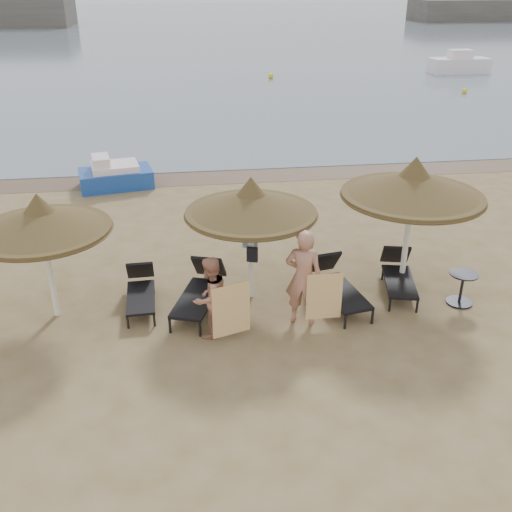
{
  "coord_description": "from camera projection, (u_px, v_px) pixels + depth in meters",
  "views": [
    {
      "loc": [
        -1.43,
        -8.82,
        5.97
      ],
      "look_at": [
        -0.07,
        1.2,
        1.02
      ],
      "focal_mm": 40.0,
      "sensor_mm": 36.0,
      "label": 1
    }
  ],
  "objects": [
    {
      "name": "towel_right",
      "position": [
        324.0,
        297.0,
        10.55
      ],
      "size": [
        0.68,
        0.02,
        0.95
      ],
      "rotation": [
        0.0,
        0.0,
        -0.0
      ],
      "color": "orange",
      "rests_on": "ground"
    },
    {
      "name": "palapa_center",
      "position": [
        251.0,
        203.0,
        10.97
      ],
      "size": [
        2.62,
        2.62,
        2.59
      ],
      "rotation": [
        0.0,
        0.0,
        -0.14
      ],
      "color": "white",
      "rests_on": "ground"
    },
    {
      "name": "towel_left",
      "position": [
        231.0,
        310.0,
        10.04
      ],
      "size": [
        0.7,
        0.25,
        1.02
      ],
      "rotation": [
        0.0,
        0.0,
        0.32
      ],
      "color": "orange",
      "rests_on": "ground"
    },
    {
      "name": "bag_patterned",
      "position": [
        250.0,
        239.0,
        11.5
      ],
      "size": [
        0.31,
        0.19,
        0.37
      ],
      "rotation": [
        0.0,
        0.0,
        -0.34
      ],
      "color": "silver",
      "rests_on": "ground"
    },
    {
      "name": "palapa_right",
      "position": [
        413.0,
        185.0,
        11.29
      ],
      "size": [
        2.88,
        2.88,
        2.85
      ],
      "rotation": [
        0.0,
        0.0,
        -0.33
      ],
      "color": "white",
      "rests_on": "ground"
    },
    {
      "name": "person_right",
      "position": [
        304.0,
        270.0,
        10.53
      ],
      "size": [
        1.19,
        0.99,
        2.22
      ],
      "primitive_type": "imported",
      "rotation": [
        0.0,
        0.0,
        2.77
      ],
      "color": "tan",
      "rests_on": "ground"
    },
    {
      "name": "lounger_near_left",
      "position": [
        200.0,
        289.0,
        11.35
      ],
      "size": [
        1.24,
        2.04,
        0.87
      ],
      "rotation": [
        0.0,
        0.0,
        -0.34
      ],
      "color": "black",
      "rests_on": "ground"
    },
    {
      "name": "buoy_right",
      "position": [
        465.0,
        91.0,
        32.49
      ],
      "size": [
        0.31,
        0.31,
        0.31
      ],
      "primitive_type": "sphere",
      "color": "yellow",
      "rests_on": "ground"
    },
    {
      "name": "side_table",
      "position": [
        461.0,
        289.0,
        11.49
      ],
      "size": [
        0.56,
        0.56,
        0.68
      ],
      "rotation": [
        0.0,
        0.0,
        0.35
      ],
      "color": "black",
      "rests_on": "ground"
    },
    {
      "name": "pedal_boat",
      "position": [
        115.0,
        175.0,
        17.91
      ],
      "size": [
        2.42,
        1.7,
        1.03
      ],
      "rotation": [
        0.0,
        0.0,
        0.19
      ],
      "color": "#1B48A7",
      "rests_on": "ground"
    },
    {
      "name": "ground",
      "position": [
        268.0,
        333.0,
        10.65
      ],
      "size": [
        160.0,
        160.0,
        0.0
      ],
      "primitive_type": "plane",
      "color": "#917B56",
      "rests_on": "ground"
    },
    {
      "name": "lounger_far_right",
      "position": [
        398.0,
        274.0,
        12.01
      ],
      "size": [
        0.97,
        1.85,
        0.79
      ],
      "rotation": [
        0.0,
        0.0,
        -0.23
      ],
      "color": "black",
      "rests_on": "ground"
    },
    {
      "name": "buoy_mid",
      "position": [
        271.0,
        76.0,
        37.27
      ],
      "size": [
        0.36,
        0.36,
        0.36
      ],
      "primitive_type": "sphere",
      "color": "yellow",
      "rests_on": "ground"
    },
    {
      "name": "lounger_far_left",
      "position": [
        141.0,
        289.0,
        11.46
      ],
      "size": [
        0.6,
        1.66,
        0.73
      ],
      "rotation": [
        0.0,
        0.0,
        0.04
      ],
      "color": "black",
      "rests_on": "ground"
    },
    {
      "name": "palapa_left",
      "position": [
        41.0,
        220.0,
        10.34
      ],
      "size": [
        2.55,
        2.55,
        2.53
      ],
      "rotation": [
        0.0,
        0.0,
        0.3
      ],
      "color": "white",
      "rests_on": "ground"
    },
    {
      "name": "sea",
      "position": [
        182.0,
        24.0,
        81.83
      ],
      "size": [
        200.0,
        140.0,
        0.03
      ],
      "primitive_type": "cube",
      "color": "slate",
      "rests_on": "ground"
    },
    {
      "name": "wet_sand_strip",
      "position": [
        225.0,
        176.0,
        19.01
      ],
      "size": [
        200.0,
        1.6,
        0.01
      ],
      "primitive_type": "cube",
      "color": "brown",
      "rests_on": "ground"
    },
    {
      "name": "bag_dark",
      "position": [
        252.0,
        255.0,
        11.28
      ],
      "size": [
        0.23,
        0.14,
        0.31
      ],
      "rotation": [
        0.0,
        0.0,
        -0.34
      ],
      "color": "black",
      "rests_on": "ground"
    },
    {
      "name": "person_left",
      "position": [
        210.0,
        291.0,
        10.22
      ],
      "size": [
        0.98,
        0.96,
        1.82
      ],
      "primitive_type": "imported",
      "rotation": [
        0.0,
        0.0,
        3.87
      ],
      "color": "tan",
      "rests_on": "ground"
    },
    {
      "name": "lounger_near_right",
      "position": [
        336.0,
        284.0,
        11.56
      ],
      "size": [
        0.97,
        1.99,
        0.85
      ],
      "rotation": [
        0.0,
        0.0,
        0.18
      ],
      "color": "black",
      "rests_on": "ground"
    }
  ]
}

